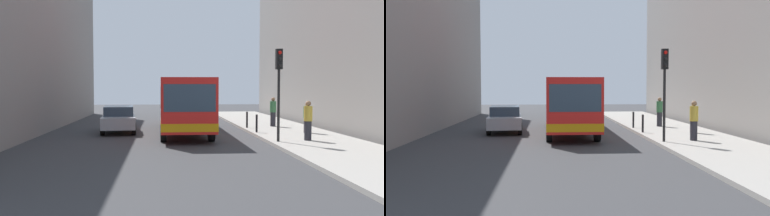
# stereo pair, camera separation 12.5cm
# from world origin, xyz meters

# --- Properties ---
(ground_plane) EXTENTS (80.00, 80.00, 0.00)m
(ground_plane) POSITION_xyz_m (0.00, 0.00, 0.00)
(ground_plane) COLOR #38383A
(sidewalk) EXTENTS (4.40, 40.00, 0.15)m
(sidewalk) POSITION_xyz_m (5.40, 0.00, 0.07)
(sidewalk) COLOR #9E9991
(sidewalk) RESTS_ON ground
(building_right) EXTENTS (7.00, 32.00, 12.31)m
(building_right) POSITION_xyz_m (11.50, 4.00, 6.16)
(building_right) COLOR gray
(building_right) RESTS_ON ground
(bus) EXTENTS (2.56, 11.02, 3.00)m
(bus) POSITION_xyz_m (-0.40, 3.19, 1.73)
(bus) COLOR red
(bus) RESTS_ON ground
(car_beside_bus) EXTENTS (2.13, 4.53, 1.48)m
(car_beside_bus) POSITION_xyz_m (-4.03, 3.52, 0.78)
(car_beside_bus) COLOR #A5A8AD
(car_beside_bus) RESTS_ON ground
(traffic_light) EXTENTS (0.28, 0.33, 4.10)m
(traffic_light) POSITION_xyz_m (3.55, -2.23, 3.01)
(traffic_light) COLOR black
(traffic_light) RESTS_ON sidewalk
(bollard_near) EXTENTS (0.11, 0.11, 0.95)m
(bollard_near) POSITION_xyz_m (3.45, 1.54, 0.62)
(bollard_near) COLOR black
(bollard_near) RESTS_ON sidewalk
(bollard_mid) EXTENTS (0.11, 0.11, 0.95)m
(bollard_mid) POSITION_xyz_m (3.45, 4.03, 0.62)
(bollard_mid) COLOR black
(bollard_mid) RESTS_ON sidewalk
(pedestrian_near_signal) EXTENTS (0.38, 0.38, 1.80)m
(pedestrian_near_signal) POSITION_xyz_m (5.01, -1.91, 1.05)
(pedestrian_near_signal) COLOR #26262D
(pedestrian_near_signal) RESTS_ON sidewalk
(pedestrian_mid_sidewalk) EXTENTS (0.38, 0.38, 1.62)m
(pedestrian_mid_sidewalk) POSITION_xyz_m (6.05, 1.14, 0.96)
(pedestrian_mid_sidewalk) COLOR #26262D
(pedestrian_mid_sidewalk) RESTS_ON sidewalk
(pedestrian_far_sidewalk) EXTENTS (0.38, 0.38, 1.78)m
(pedestrian_far_sidewalk) POSITION_xyz_m (5.22, 4.77, 1.04)
(pedestrian_far_sidewalk) COLOR #26262D
(pedestrian_far_sidewalk) RESTS_ON sidewalk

